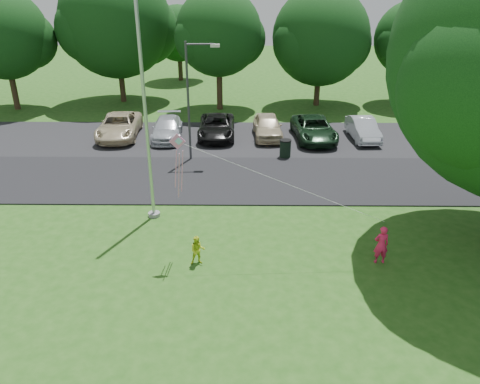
{
  "coord_description": "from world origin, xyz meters",
  "views": [
    {
      "loc": [
        0.34,
        -12.64,
        9.24
      ],
      "look_at": [
        0.17,
        4.0,
        1.6
      ],
      "focal_mm": 35.0,
      "sensor_mm": 36.0,
      "label": 1
    }
  ],
  "objects_px": {
    "flagpole": "(146,121)",
    "woman": "(381,245)",
    "child_yellow": "(198,250)",
    "trash_can": "(285,149)",
    "street_lamp": "(193,91)",
    "kite": "(185,157)"
  },
  "relations": [
    {
      "from": "woman",
      "to": "child_yellow",
      "type": "distance_m",
      "value": 6.45
    },
    {
      "from": "woman",
      "to": "kite",
      "type": "height_order",
      "value": "kite"
    },
    {
      "from": "trash_can",
      "to": "child_yellow",
      "type": "relative_size",
      "value": 0.96
    },
    {
      "from": "flagpole",
      "to": "trash_can",
      "type": "height_order",
      "value": "flagpole"
    },
    {
      "from": "flagpole",
      "to": "child_yellow",
      "type": "height_order",
      "value": "flagpole"
    },
    {
      "from": "flagpole",
      "to": "kite",
      "type": "height_order",
      "value": "flagpole"
    },
    {
      "from": "flagpole",
      "to": "street_lamp",
      "type": "distance_m",
      "value": 6.9
    },
    {
      "from": "woman",
      "to": "street_lamp",
      "type": "bearing_deg",
      "value": -57.66
    },
    {
      "from": "woman",
      "to": "child_yellow",
      "type": "xyz_separation_m",
      "value": [
        -6.44,
        -0.15,
        -0.18
      ]
    },
    {
      "from": "flagpole",
      "to": "kite",
      "type": "relative_size",
      "value": 1.37
    },
    {
      "from": "flagpole",
      "to": "child_yellow",
      "type": "xyz_separation_m",
      "value": [
        2.21,
        -3.62,
        -3.62
      ]
    },
    {
      "from": "street_lamp",
      "to": "trash_can",
      "type": "bearing_deg",
      "value": 1.15
    },
    {
      "from": "trash_can",
      "to": "woman",
      "type": "bearing_deg",
      "value": -76.63
    },
    {
      "from": "woman",
      "to": "kite",
      "type": "distance_m",
      "value": 7.48
    },
    {
      "from": "flagpole",
      "to": "woman",
      "type": "relative_size",
      "value": 6.91
    },
    {
      "from": "street_lamp",
      "to": "child_yellow",
      "type": "xyz_separation_m",
      "value": [
        1.11,
        -10.43,
        -3.27
      ]
    },
    {
      "from": "street_lamp",
      "to": "kite",
      "type": "xyz_separation_m",
      "value": [
        0.76,
        -9.83,
        0.0
      ]
    },
    {
      "from": "child_yellow",
      "to": "flagpole",
      "type": "bearing_deg",
      "value": 111.84
    },
    {
      "from": "child_yellow",
      "to": "kite",
      "type": "bearing_deg",
      "value": 110.79
    },
    {
      "from": "trash_can",
      "to": "flagpole",
      "type": "bearing_deg",
      "value": -130.47
    },
    {
      "from": "trash_can",
      "to": "woman",
      "type": "height_order",
      "value": "woman"
    },
    {
      "from": "street_lamp",
      "to": "trash_can",
      "type": "relative_size",
      "value": 6.08
    }
  ]
}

